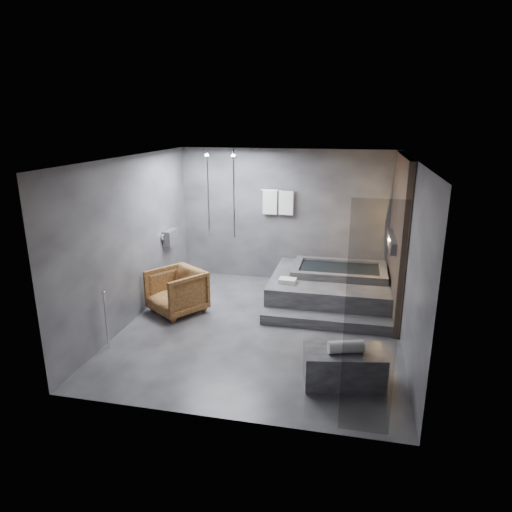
# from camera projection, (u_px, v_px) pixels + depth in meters

# --- Properties ---
(room) EXTENTS (5.00, 5.04, 2.82)m
(room) POSITION_uv_depth(u_px,v_px,m) (289.00, 225.00, 7.34)
(room) COLOR #2B2B2E
(room) RESTS_ON ground
(tub_deck) EXTENTS (2.20, 2.00, 0.50)m
(tub_deck) POSITION_uv_depth(u_px,v_px,m) (330.00, 288.00, 8.77)
(tub_deck) COLOR #303032
(tub_deck) RESTS_ON ground
(tub_step) EXTENTS (2.20, 0.36, 0.18)m
(tub_step) POSITION_uv_depth(u_px,v_px,m) (325.00, 321.00, 7.71)
(tub_step) COLOR #303032
(tub_step) RESTS_ON ground
(concrete_bench) EXTENTS (1.13, 0.75, 0.47)m
(concrete_bench) POSITION_uv_depth(u_px,v_px,m) (343.00, 367.00, 6.02)
(concrete_bench) COLOR #313133
(concrete_bench) RESTS_ON ground
(driftwood_chair) EXTENTS (1.20, 1.21, 0.80)m
(driftwood_chair) POSITION_uv_depth(u_px,v_px,m) (177.00, 291.00, 8.19)
(driftwood_chair) COLOR #472811
(driftwood_chair) RESTS_ON ground
(rolled_towel) EXTENTS (0.49, 0.29, 0.17)m
(rolled_towel) POSITION_uv_depth(u_px,v_px,m) (346.00, 347.00, 5.88)
(rolled_towel) COLOR silver
(rolled_towel) RESTS_ON concrete_bench
(deck_towel) EXTENTS (0.32, 0.24, 0.08)m
(deck_towel) POSITION_uv_depth(u_px,v_px,m) (287.00, 281.00, 8.32)
(deck_towel) COLOR silver
(deck_towel) RESTS_ON tub_deck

